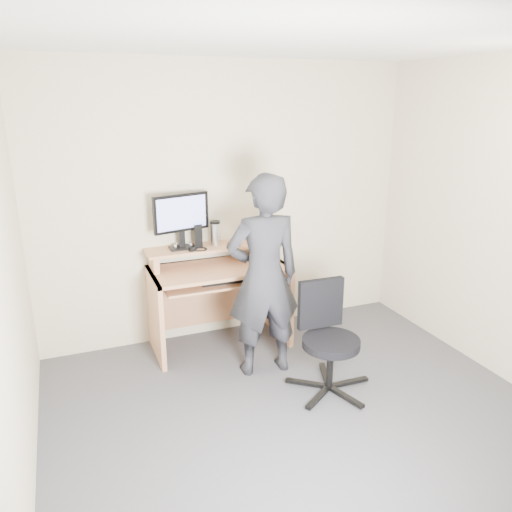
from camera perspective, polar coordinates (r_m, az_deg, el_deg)
ground at (r=3.62m, az=6.63°, el=-19.38°), size 3.50×3.50×0.00m
back_wall at (r=4.59m, az=-3.16°, el=6.05°), size 3.50×0.02×2.50m
ceiling at (r=2.91m, az=8.52°, el=23.94°), size 3.50×3.50×0.02m
desk at (r=4.53m, az=-4.51°, el=-3.42°), size 1.20×0.60×0.91m
monitor at (r=4.34m, az=-8.53°, el=4.52°), size 0.50×0.15×0.48m
external_drive at (r=4.45m, az=-6.61°, el=2.41°), size 0.10×0.14×0.20m
travel_mug at (r=4.47m, az=-4.67°, el=2.51°), size 0.09×0.09×0.20m
smartphone at (r=4.48m, az=-2.55°, el=1.33°), size 0.09×0.14×0.01m
charger at (r=4.32m, az=-7.35°, el=0.78°), size 0.05×0.05×0.03m
headphones at (r=4.45m, az=-8.36°, el=1.11°), size 0.20×0.20×0.06m
keyboard at (r=4.35m, az=-3.42°, el=-2.64°), size 0.47×0.19×0.03m
mouse at (r=4.39m, az=-0.09°, el=-0.98°), size 0.10×0.06×0.04m
office_chair at (r=3.88m, az=8.14°, el=-8.81°), size 0.64×0.66×0.83m
person at (r=3.94m, az=0.87°, el=-2.38°), size 0.62×0.42×1.65m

